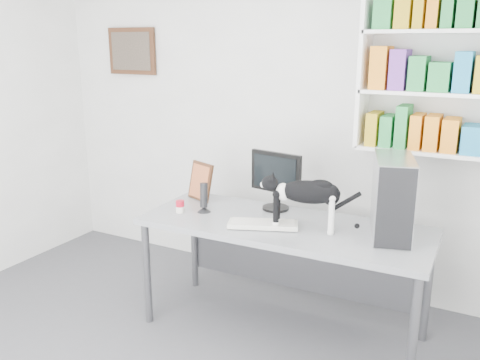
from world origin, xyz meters
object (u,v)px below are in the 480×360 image
Objects in this scene: bookshelf at (440,63)px; cat at (306,205)px; desk at (283,278)px; leaning_print at (201,181)px; keyboard at (263,224)px; soup_can at (180,207)px; pc_tower at (392,197)px; speaker at (204,197)px; monitor at (276,180)px.

bookshelf is 1.31m from cat.
leaning_print is at bearing 164.41° from desk.
keyboard is 5.16× the size of soup_can.
pc_tower is 1.29m from speaker.
speaker is (-0.43, -0.30, -0.10)m from monitor.
pc_tower is at bearing -102.38° from bookshelf.
desk is at bearing -18.42° from speaker.
speaker is 0.74× the size of leaning_print.
pc_tower reaches higher than cat.
monitor reaches higher than speaker.
bookshelf is at bearing 5.16° from speaker.
cat is (0.17, -0.06, 0.58)m from desk.
pc_tower is 0.53m from cat.
monitor is 0.87× the size of pc_tower.
keyboard is 0.77m from leaning_print.
soup_can is (-0.74, -0.14, 0.45)m from desk.
pc_tower reaches higher than keyboard.
leaning_print is at bearing -165.79° from monitor.
desk is 0.88m from soup_can.
bookshelf reaches higher than keyboard.
soup_can reaches higher than keyboard.
bookshelf reaches higher than speaker.
desk is at bearing -45.57° from monitor.
speaker is 0.31m from leaning_print.
pc_tower is (0.84, -0.12, 0.03)m from monitor.
cat is (0.35, -0.31, -0.04)m from monitor.
pc_tower is at bearing 9.06° from desk.
soup_can is 0.93m from cat.
pc_tower reaches higher than desk.
soup_can is (0.04, -0.34, -0.11)m from leaning_print.
leaning_print reaches higher than desk.
speaker is (-1.27, -0.18, -0.14)m from pc_tower.
speaker reaches higher than keyboard.
pc_tower is at bearing 0.90° from monitor.
bookshelf is 1.35m from monitor.
pc_tower is at bearing 18.64° from leaning_print.
pc_tower reaches higher than soup_can.
pc_tower is 1.66× the size of leaning_print.
desk is 4.48× the size of monitor.
pc_tower reaches higher than leaning_print.
speaker is at bearing 171.68° from pc_tower.
pc_tower is 1.45m from leaning_print.
desk is 0.61m from cat.
leaning_print is (-1.45, 0.07, -0.10)m from pc_tower.
keyboard is at bearing -3.57° from leaning_print.
monitor is at bearing 26.39° from leaning_print.
soup_can is (-0.64, -0.02, 0.03)m from keyboard.
speaker is 0.18m from soup_can.
leaning_print reaches higher than speaker.
cat is at bearing -8.50° from keyboard.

